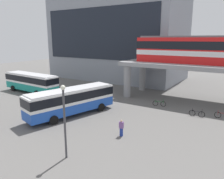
# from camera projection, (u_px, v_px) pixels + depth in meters

# --- Properties ---
(ground_plane) EXTENTS (120.00, 120.00, 0.00)m
(ground_plane) POSITION_uv_depth(u_px,v_px,m) (114.00, 97.00, 34.68)
(ground_plane) COLOR #605E5B
(station_building) EXTENTS (28.88, 15.67, 18.01)m
(station_building) POSITION_uv_depth(u_px,v_px,m) (118.00, 38.00, 50.45)
(station_building) COLOR gray
(station_building) RESTS_ON ground_plane
(elevated_platform) EXTENTS (28.31, 7.23, 5.50)m
(elevated_platform) POSITION_uv_depth(u_px,v_px,m) (223.00, 71.00, 29.31)
(elevated_platform) COLOR gray
(elevated_platform) RESTS_ON ground_plane
(train) EXTENTS (23.51, 2.96, 3.84)m
(train) POSITION_uv_depth(u_px,v_px,m) (222.00, 50.00, 28.89)
(train) COLOR red
(train) RESTS_ON elevated_platform
(bus_main) EXTENTS (5.28, 11.32, 3.22)m
(bus_main) POSITION_uv_depth(u_px,v_px,m) (71.00, 99.00, 25.97)
(bus_main) COLOR #1E4CB2
(bus_main) RESTS_ON ground_plane
(bus_secondary) EXTENTS (11.14, 3.11, 3.22)m
(bus_secondary) POSITION_uv_depth(u_px,v_px,m) (31.00, 81.00, 37.04)
(bus_secondary) COLOR teal
(bus_secondary) RESTS_ON ground_plane
(bicycle_red) EXTENTS (1.79, 0.25, 1.04)m
(bicycle_red) POSITION_uv_depth(u_px,v_px,m) (223.00, 115.00, 25.22)
(bicycle_red) COLOR black
(bicycle_red) RESTS_ON ground_plane
(bicycle_green) EXTENTS (1.76, 0.45, 1.04)m
(bicycle_green) POSITION_uv_depth(u_px,v_px,m) (159.00, 104.00, 29.82)
(bicycle_green) COLOR black
(bicycle_green) RESTS_ON ground_plane
(bicycle_black) EXTENTS (1.79, 0.20, 1.04)m
(bicycle_black) POSITION_uv_depth(u_px,v_px,m) (197.00, 114.00, 25.81)
(bicycle_black) COLOR black
(bicycle_black) RESTS_ON ground_plane
(pedestrian_waiting_near_stop) EXTENTS (0.44, 0.32, 1.61)m
(pedestrian_waiting_near_stop) POSITION_uv_depth(u_px,v_px,m) (121.00, 128.00, 20.57)
(pedestrian_waiting_near_stop) COLOR navy
(pedestrian_waiting_near_stop) RESTS_ON ground_plane
(lamp_post) EXTENTS (0.36, 0.36, 5.71)m
(lamp_post) POSITION_uv_depth(u_px,v_px,m) (64.00, 116.00, 16.21)
(lamp_post) COLOR #3F3F44
(lamp_post) RESTS_ON ground_plane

